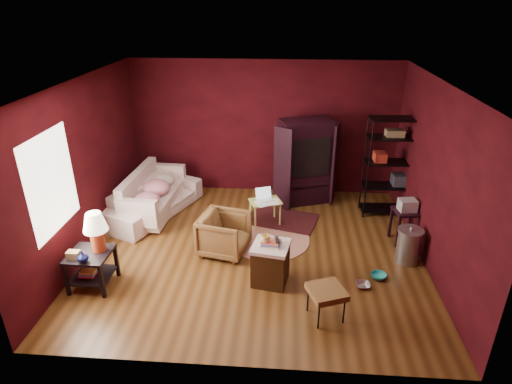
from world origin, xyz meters
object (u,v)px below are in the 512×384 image
Objects in this scene: sofa at (153,195)px; tv_armoire at (305,161)px; armchair at (224,232)px; hamper at (271,263)px; side_table at (93,243)px; laptop_desk at (265,203)px; wire_shelving at (391,163)px.

tv_armoire is at bearing -52.18° from sofa.
hamper is at bearing -120.42° from armchair.
side_table is at bearing -154.84° from tv_armoire.
sofa reaches higher than laptop_desk.
wire_shelving is (2.96, 1.64, 0.68)m from armchair.
wire_shelving is at bearing 29.17° from side_table.
hamper is at bearing -135.09° from wire_shelving.
armchair is 3.45m from wire_shelving.
tv_armoire is (2.93, 0.81, 0.49)m from sofa.
sofa is 1.85× the size of side_table.
armchair is 1.21m from laptop_desk.
wire_shelving is at bearing -33.99° from tv_armoire.
laptop_desk is at bearing 40.54° from side_table.
armchair is at bearing -141.56° from laptop_desk.
armchair reaches higher than laptop_desk.
sofa is 2.84× the size of armchair.
side_table reaches higher than laptop_desk.
armchair is at bearing 136.70° from hamper.
sofa reaches higher than hamper.
sofa is 2.26m from side_table.
hamper is at bearing -107.98° from sofa.
hamper is 2.93m from tv_armoire.
laptop_desk is 0.36× the size of wire_shelving.
tv_armoire is at bearing -20.61° from armchair.
laptop_desk is at bearing -73.14° from sofa.
laptop_desk is (2.18, -0.21, 0.00)m from sofa.
laptop_desk is at bearing -168.65° from wire_shelving.
armchair is at bearing -154.02° from wire_shelving.
hamper is 1.07× the size of laptop_desk.
wire_shelving reaches higher than side_table.
laptop_desk is 2.50m from wire_shelving.
hamper is 1.81m from laptop_desk.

